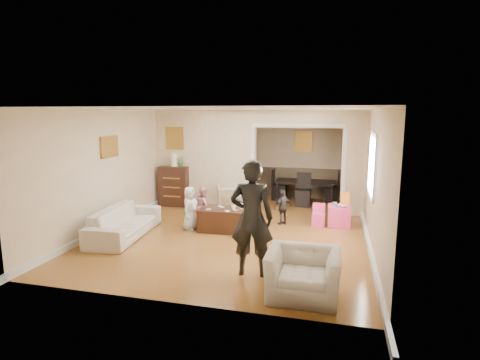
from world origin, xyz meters
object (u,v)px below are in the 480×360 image
(dresser, at_px, (175,186))
(child_kneel_b, at_px, (204,206))
(armchair_front, at_px, (303,274))
(dining_table, at_px, (305,191))
(coffee_table, at_px, (230,220))
(coffee_cup, at_px, (234,208))
(cyan_cup, at_px, (335,204))
(child_toddler, at_px, (283,207))
(child_kneel_a, at_px, (190,208))
(armchair_back, at_px, (232,198))
(adult_person, at_px, (252,218))
(sofa, at_px, (125,222))
(play_table, at_px, (339,216))
(table_lamp, at_px, (174,160))

(dresser, xyz_separation_m, child_kneel_b, (1.39, -1.58, -0.11))
(armchair_front, bearing_deg, dining_table, 94.18)
(coffee_table, bearing_deg, coffee_cup, -26.57)
(coffee_table, bearing_deg, cyan_cup, 22.32)
(coffee_cup, bearing_deg, child_toddler, 40.10)
(child_kneel_a, height_order, child_kneel_b, child_kneel_a)
(armchair_front, bearing_deg, coffee_cup, 122.96)
(armchair_back, relative_size, adult_person, 0.41)
(armchair_front, distance_m, child_kneel_b, 3.87)
(sofa, relative_size, armchair_front, 2.07)
(dresser, bearing_deg, sofa, -88.26)
(play_table, bearing_deg, table_lamp, 168.06)
(dining_table, bearing_deg, child_toddler, -95.71)
(sofa, relative_size, table_lamp, 5.72)
(child_kneel_a, bearing_deg, cyan_cup, -63.84)
(armchair_back, bearing_deg, dining_table, -156.47)
(sofa, relative_size, coffee_table, 1.59)
(armchair_back, distance_m, play_table, 2.79)
(play_table, xyz_separation_m, cyan_cup, (-0.10, -0.05, 0.27))
(play_table, relative_size, adult_person, 0.26)
(dining_table, height_order, child_kneel_b, child_kneel_b)
(coffee_table, relative_size, play_table, 2.67)
(coffee_cup, height_order, adult_person, adult_person)
(table_lamp, xyz_separation_m, child_kneel_b, (1.39, -1.58, -0.83))
(table_lamp, relative_size, coffee_table, 0.28)
(dresser, bearing_deg, table_lamp, 0.00)
(dresser, bearing_deg, child_kneel_a, -58.54)
(cyan_cup, relative_size, child_kneel_a, 0.08)
(play_table, distance_m, adult_person, 3.42)
(play_table, bearing_deg, armchair_back, 165.61)
(child_kneel_b, bearing_deg, child_toddler, -98.46)
(adult_person, height_order, child_kneel_a, adult_person)
(coffee_table, relative_size, dining_table, 0.77)
(cyan_cup, bearing_deg, adult_person, -112.33)
(armchair_front, distance_m, play_table, 3.63)
(play_table, distance_m, cyan_cup, 0.29)
(coffee_cup, bearing_deg, sofa, -158.31)
(dining_table, xyz_separation_m, child_kneel_b, (-2.04, -3.00, 0.14))
(table_lamp, relative_size, child_kneel_a, 0.38)
(armchair_back, relative_size, play_table, 1.54)
(armchair_front, xyz_separation_m, play_table, (0.49, 3.60, -0.09))
(sofa, bearing_deg, child_kneel_b, -52.99)
(armchair_front, bearing_deg, child_kneel_b, 130.04)
(armchair_back, relative_size, child_toddler, 0.92)
(cyan_cup, xyz_separation_m, child_kneel_a, (-3.04, -1.05, -0.03))
(coffee_table, xyz_separation_m, dining_table, (1.34, 3.30, 0.05))
(coffee_table, xyz_separation_m, coffee_cup, (0.10, -0.05, 0.29))
(dresser, distance_m, child_kneel_b, 2.11)
(sofa, height_order, cyan_cup, sofa)
(adult_person, distance_m, child_toddler, 2.92)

